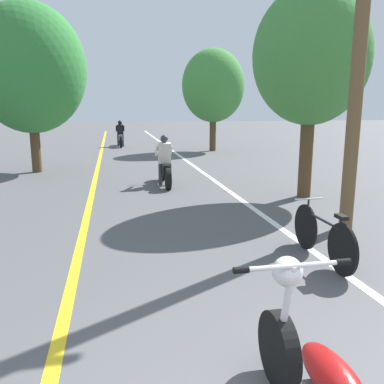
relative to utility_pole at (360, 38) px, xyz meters
The scene contains 9 objects.
lane_stripe_center 9.40m from the utility_pole, 122.14° to the left, with size 0.14×48.00×0.01m, color yellow.
lane_stripe_edge 8.23m from the utility_pole, 98.88° to the left, with size 0.14×48.00×0.01m, color white.
utility_pole is the anchor object (origin of this frame).
roadside_tree_right_near 2.65m from the utility_pole, 79.99° to the left, with size 2.74×2.46×4.89m.
roadside_tree_right_far 13.46m from the utility_pole, 86.49° to the left, with size 3.07×2.77×4.95m.
roadside_tree_left 10.36m from the utility_pole, 130.02° to the left, with size 3.61×3.25×5.46m.
motorcycle_rider_lead 6.15m from the utility_pole, 119.44° to the left, with size 0.50×1.97×1.41m.
motorcycle_rider_far 17.26m from the utility_pole, 102.45° to the left, with size 0.50×2.19×1.44m.
bicycle_parked 3.45m from the utility_pole, 131.38° to the right, with size 0.44×1.74×0.82m.
Camera 1 is at (-1.13, -1.53, 2.17)m, focal length 38.00 mm.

